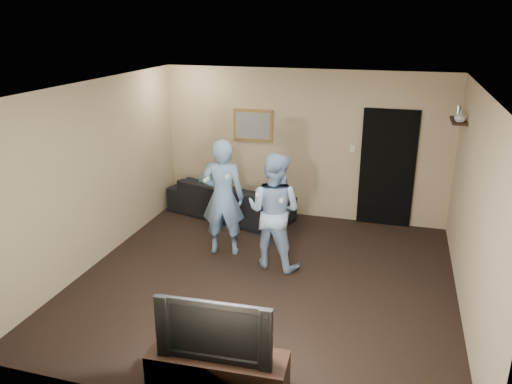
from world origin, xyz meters
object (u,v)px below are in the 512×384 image
(sofa, at_px, (230,199))
(wii_player_right, at_px, (274,211))
(television, at_px, (217,326))
(wii_player_left, at_px, (223,197))
(tv_console, at_px, (218,375))

(sofa, bearing_deg, wii_player_right, 142.77)
(sofa, height_order, wii_player_right, wii_player_right)
(television, xyz_separation_m, wii_player_left, (-1.00, 2.95, 0.09))
(wii_player_right, bearing_deg, sofa, 126.87)
(wii_player_right, bearing_deg, tv_console, -86.57)
(sofa, relative_size, television, 2.11)
(sofa, height_order, tv_console, sofa)
(sofa, bearing_deg, tv_console, 123.44)
(sofa, xyz_separation_m, television, (1.38, -4.35, 0.46))
(tv_console, relative_size, wii_player_left, 0.73)
(tv_console, height_order, wii_player_left, wii_player_left)
(sofa, bearing_deg, television, 123.44)
(tv_console, height_order, television, television)
(sofa, height_order, wii_player_left, wii_player_left)
(tv_console, xyz_separation_m, wii_player_right, (-0.16, 2.74, 0.59))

